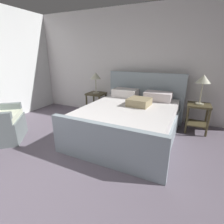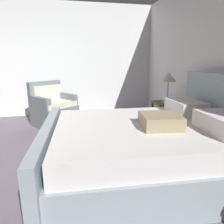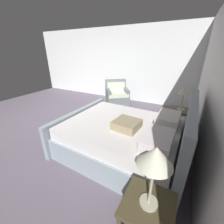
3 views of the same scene
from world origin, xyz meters
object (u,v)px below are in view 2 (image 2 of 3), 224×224
bed (147,146)px  table_lamp_left (169,78)px  nightstand_left (166,113)px  armchair (53,109)px

bed → table_lamp_left: 1.63m
nightstand_left → armchair: armchair is taller
table_lamp_left → armchair: table_lamp_left is taller
table_lamp_left → armchair: size_ratio=0.52×
nightstand_left → table_lamp_left: 0.62m
nightstand_left → bed: bearing=-34.0°
nightstand_left → table_lamp_left: table_lamp_left is taller
bed → armchair: bearing=-150.7°
nightstand_left → armchair: bearing=-115.2°
bed → table_lamp_left: bearing=146.0°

